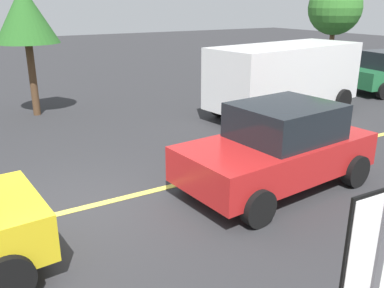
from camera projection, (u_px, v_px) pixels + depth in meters
name	position (u px, v px, depth m)	size (l,w,h in m)	color
ground_plane	(73.00, 211.00, 7.23)	(80.00, 80.00, 0.00)	#2D2D30
lane_marking_centre	(215.00, 175.00, 8.68)	(28.00, 0.16, 0.01)	#E0D14C
white_van	(284.00, 75.00, 13.03)	(5.41, 2.79, 2.20)	white
car_red_mid_road	(278.00, 147.00, 7.92)	(4.02, 2.28, 1.65)	red
tree_left_verge	(25.00, 15.00, 12.39)	(1.91, 1.91, 3.95)	#513823
tree_centre_verge	(335.00, 8.00, 18.89)	(2.42, 2.42, 4.41)	#513823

